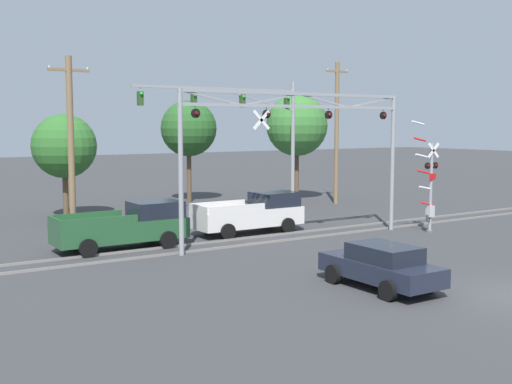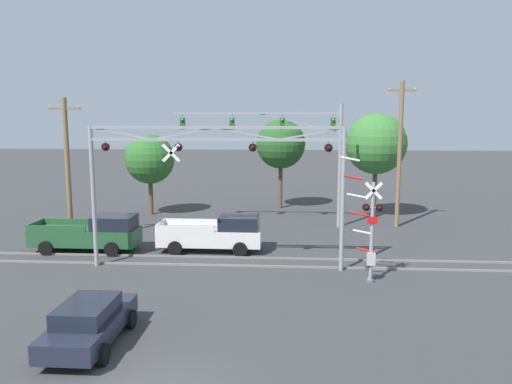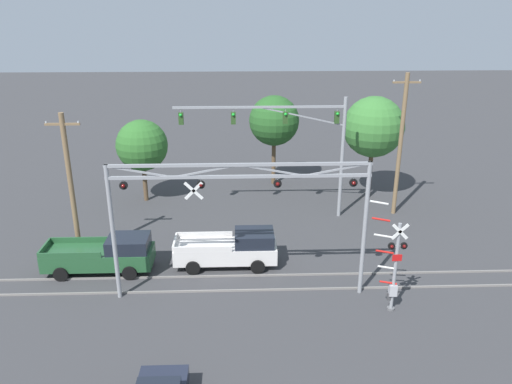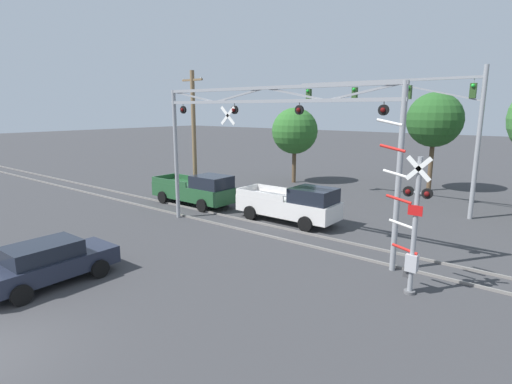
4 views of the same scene
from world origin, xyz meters
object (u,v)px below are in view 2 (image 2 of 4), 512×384
crossing_gantry (215,166)px  crossing_signal_mast (369,234)px  background_tree_far_left_verge (150,159)px  utility_pole_left (68,169)px  pickup_truck_following (91,233)px  pickup_truck_lead (216,234)px  background_tree_beyond_span (281,144)px  traffic_signal_span (298,142)px  utility_pole_right (399,153)px  sedan_waiting (89,322)px  background_tree_far_right_verge (376,144)px

crossing_gantry → crossing_signal_mast: 7.66m
background_tree_far_left_verge → utility_pole_left: bearing=-104.5°
crossing_gantry → pickup_truck_following: 8.63m
crossing_signal_mast → pickup_truck_following: (-14.18, 4.18, -1.20)m
pickup_truck_lead → background_tree_beyond_span: background_tree_beyond_span is taller
traffic_signal_span → background_tree_beyond_span: 6.87m
traffic_signal_span → utility_pole_right: bearing=2.7°
pickup_truck_following → background_tree_far_left_verge: size_ratio=0.96×
utility_pole_left → sedan_waiting: bearing=-63.8°
traffic_signal_span → background_tree_far_left_verge: size_ratio=1.83×
pickup_truck_following → background_tree_beyond_span: size_ratio=0.81×
crossing_signal_mast → traffic_signal_span: (-2.96, 11.18, 3.45)m
background_tree_far_left_verge → background_tree_far_right_verge: bearing=0.2°
crossing_signal_mast → background_tree_far_left_verge: bearing=133.4°
utility_pole_right → background_tree_far_right_verge: 3.32m
crossing_signal_mast → sedan_waiting: (-9.81, -6.84, -1.42)m
pickup_truck_following → utility_pole_left: utility_pole_left is taller
traffic_signal_span → background_tree_far_left_verge: 11.45m
crossing_gantry → sedan_waiting: 9.80m
pickup_truck_following → background_tree_far_right_verge: background_tree_far_right_verge is taller
crossing_gantry → traffic_signal_span: traffic_signal_span is taller
traffic_signal_span → background_tree_beyond_span: (-1.25, 6.74, -0.54)m
pickup_truck_lead → pickup_truck_following: 6.74m
pickup_truck_lead → utility_pole_left: (-8.59, 1.23, 3.31)m
crossing_gantry → crossing_signal_mast: (6.97, -1.56, -2.76)m
pickup_truck_following → sedan_waiting: size_ratio=1.33×
pickup_truck_following → utility_pole_left: bearing=138.3°
crossing_gantry → utility_pole_left: bearing=154.8°
traffic_signal_span → utility_pole_left: utility_pole_left is taller
pickup_truck_lead → utility_pole_right: 13.62m
background_tree_far_left_verge → sedan_waiting: bearing=-79.4°
utility_pole_right → background_tree_far_right_verge: utility_pole_right is taller
pickup_truck_lead → utility_pole_left: utility_pole_left is taller
background_tree_beyond_span → background_tree_far_right_verge: (6.85, -3.28, 0.22)m
background_tree_far_right_verge → crossing_signal_mast: bearing=-100.2°
utility_pole_left → pickup_truck_lead: bearing=-8.1°
sedan_waiting → utility_pole_right: utility_pole_right is taller
sedan_waiting → background_tree_far_left_verge: background_tree_far_left_verge is taller
background_tree_far_left_verge → background_tree_far_right_verge: 16.47m
crossing_signal_mast → traffic_signal_span: bearing=104.8°
pickup_truck_following → background_tree_far_left_verge: bearing=87.9°
crossing_gantry → background_tree_far_left_verge: bearing=117.7°
crossing_gantry → pickup_truck_following: bearing=160.0°
utility_pole_right → background_tree_far_right_verge: bearing=107.4°
sedan_waiting → background_tree_far_left_verge: size_ratio=0.72×
background_tree_far_left_verge → utility_pole_right: bearing=-10.0°
crossing_signal_mast → sedan_waiting: size_ratio=1.29×
pickup_truck_lead → utility_pole_left: bearing=171.9°
traffic_signal_span → background_tree_beyond_span: traffic_signal_span is taller
crossing_signal_mast → background_tree_far_left_verge: 20.16m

